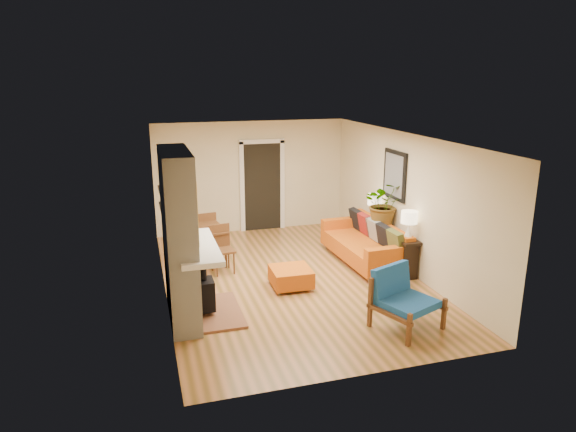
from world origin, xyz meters
name	(u,v)px	position (x,y,z in m)	size (l,w,h in m)	color
room_shell	(283,183)	(0.60, 2.63, 1.24)	(6.50, 6.50, 6.50)	#C17E4A
fireplace	(182,241)	(-2.00, -1.00, 1.24)	(1.09, 1.68, 2.60)	white
sofa	(368,243)	(1.74, 0.46, 0.38)	(1.03, 2.25, 0.88)	silver
ottoman	(291,276)	(-0.11, -0.35, 0.20)	(0.70, 0.70, 0.35)	silver
blue_chair	(401,295)	(1.05, -2.17, 0.48)	(1.10, 1.08, 0.89)	brown
dining_table	(209,234)	(-1.30, 1.29, 0.59)	(0.86, 1.71, 0.90)	brown
console_table	(390,236)	(2.07, 0.19, 0.58)	(0.34, 1.85, 0.72)	black
lamp_near	(409,222)	(2.07, -0.51, 1.06)	(0.30, 0.30, 0.54)	white
lamp_far	(375,204)	(2.07, 0.90, 1.06)	(0.30, 0.30, 0.54)	white
houseplant	(384,203)	(2.06, 0.46, 1.18)	(0.82, 0.71, 0.91)	#1E5919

